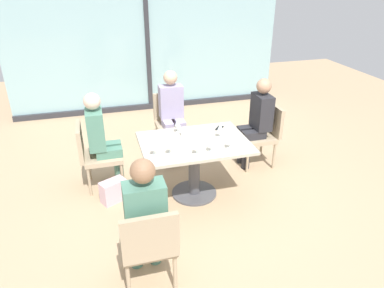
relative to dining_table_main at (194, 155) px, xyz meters
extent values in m
plane|color=tan|center=(0.00, 0.00, -0.55)|extent=(12.00, 12.00, 0.00)
cube|color=#91B7BC|center=(0.00, 3.20, 0.80)|extent=(5.15, 0.03, 2.70)
cube|color=#2D2D33|center=(0.00, 3.17, 0.80)|extent=(0.08, 0.06, 2.70)
cube|color=#2D2D33|center=(0.00, 3.17, -0.50)|extent=(5.15, 0.10, 0.10)
cube|color=#BCB29E|center=(0.00, 0.00, 0.16)|extent=(1.26, 0.92, 0.04)
cylinder|color=#4C4C51|center=(0.00, 0.00, -0.20)|extent=(0.14, 0.14, 0.69)
cylinder|color=#4C4C51|center=(0.00, 0.00, -0.54)|extent=(0.56, 0.56, 0.02)
cube|color=tan|center=(0.00, 1.19, -0.13)|extent=(0.46, 0.46, 0.06)
cube|color=tan|center=(0.00, 1.44, 0.11)|extent=(0.46, 0.05, 0.42)
cylinder|color=tan|center=(-0.20, 0.99, -0.35)|extent=(0.04, 0.04, 0.39)
cylinder|color=tan|center=(0.20, 0.99, -0.35)|extent=(0.04, 0.04, 0.39)
cylinder|color=tan|center=(-0.20, 1.39, -0.35)|extent=(0.04, 0.04, 0.39)
cylinder|color=tan|center=(0.20, 1.39, -0.35)|extent=(0.04, 0.04, 0.39)
cube|color=tan|center=(-1.05, 0.51, -0.13)|extent=(0.46, 0.46, 0.06)
cube|color=tan|center=(-1.30, 0.51, 0.11)|extent=(0.05, 0.46, 0.42)
cylinder|color=tan|center=(-0.85, 0.31, -0.35)|extent=(0.04, 0.04, 0.39)
cylinder|color=tan|center=(-0.85, 0.71, -0.35)|extent=(0.04, 0.04, 0.39)
cylinder|color=tan|center=(-1.25, 0.31, -0.35)|extent=(0.04, 0.04, 0.39)
cylinder|color=tan|center=(-1.25, 0.71, -0.35)|extent=(0.04, 0.04, 0.39)
cube|color=tan|center=(1.05, 0.51, -0.13)|extent=(0.46, 0.46, 0.06)
cube|color=tan|center=(1.30, 0.51, 0.11)|extent=(0.05, 0.46, 0.42)
cylinder|color=tan|center=(0.85, 0.71, -0.35)|extent=(0.04, 0.04, 0.39)
cylinder|color=tan|center=(0.85, 0.31, -0.35)|extent=(0.04, 0.04, 0.39)
cylinder|color=tan|center=(1.25, 0.71, -0.35)|extent=(0.04, 0.04, 0.39)
cylinder|color=tan|center=(1.25, 0.31, -0.35)|extent=(0.04, 0.04, 0.39)
cube|color=tan|center=(-0.77, -1.19, -0.13)|extent=(0.46, 0.46, 0.06)
cube|color=tan|center=(-0.77, -1.44, 0.11)|extent=(0.46, 0.05, 0.42)
cylinder|color=tan|center=(-0.57, -0.99, -0.35)|extent=(0.04, 0.04, 0.39)
cylinder|color=tan|center=(-0.97, -0.99, -0.35)|extent=(0.04, 0.04, 0.39)
cylinder|color=tan|center=(-0.57, -1.39, -0.35)|extent=(0.04, 0.04, 0.39)
cylinder|color=tan|center=(-0.97, -1.39, -0.35)|extent=(0.04, 0.04, 0.39)
cylinder|color=#9E93B7|center=(-0.09, 1.01, -0.32)|extent=(0.11, 0.11, 0.45)
cube|color=#9E93B7|center=(-0.09, 1.11, -0.04)|extent=(0.13, 0.32, 0.11)
cylinder|color=#9E93B7|center=(0.09, 1.01, -0.32)|extent=(0.11, 0.11, 0.45)
cube|color=#9E93B7|center=(0.09, 1.11, -0.04)|extent=(0.13, 0.32, 0.11)
cube|color=#9E93B7|center=(0.00, 1.24, 0.25)|extent=(0.34, 0.20, 0.48)
sphere|color=#D8AD8C|center=(0.00, 1.24, 0.61)|extent=(0.20, 0.20, 0.20)
cylinder|color=#4C7F6B|center=(-0.87, 0.42, -0.32)|extent=(0.11, 0.11, 0.45)
cube|color=#4C7F6B|center=(-0.97, 0.42, -0.04)|extent=(0.32, 0.13, 0.11)
cylinder|color=#4C7F6B|center=(-0.87, 0.60, -0.32)|extent=(0.11, 0.11, 0.45)
cube|color=#4C7F6B|center=(-0.97, 0.60, -0.04)|extent=(0.32, 0.13, 0.11)
cube|color=#4C7F6B|center=(-1.10, 0.51, 0.25)|extent=(0.20, 0.34, 0.48)
sphere|color=beige|center=(-1.10, 0.51, 0.61)|extent=(0.20, 0.20, 0.20)
cylinder|color=#28282D|center=(0.87, 0.60, -0.32)|extent=(0.11, 0.11, 0.45)
cube|color=#28282D|center=(0.97, 0.60, -0.04)|extent=(0.32, 0.13, 0.11)
cylinder|color=#28282D|center=(0.87, 0.42, -0.32)|extent=(0.11, 0.11, 0.45)
cube|color=#28282D|center=(0.97, 0.42, -0.04)|extent=(0.32, 0.13, 0.11)
cube|color=#28282D|center=(1.10, 0.51, 0.25)|extent=(0.20, 0.34, 0.48)
sphere|color=tan|center=(1.10, 0.51, 0.61)|extent=(0.20, 0.20, 0.20)
cylinder|color=#4C7F6B|center=(-0.68, -1.01, -0.32)|extent=(0.11, 0.11, 0.45)
cube|color=#4C7F6B|center=(-0.68, -1.11, -0.04)|extent=(0.13, 0.32, 0.11)
cylinder|color=#4C7F6B|center=(-0.86, -1.01, -0.32)|extent=(0.11, 0.11, 0.45)
cube|color=#4C7F6B|center=(-0.86, -1.11, -0.04)|extent=(0.13, 0.32, 0.11)
cube|color=#4C7F6B|center=(-0.77, -1.24, 0.25)|extent=(0.34, 0.20, 0.48)
sphere|color=#936B4C|center=(-0.77, -1.24, 0.61)|extent=(0.20, 0.20, 0.20)
cylinder|color=silver|center=(0.33, -0.28, 0.18)|extent=(0.06, 0.06, 0.00)
cylinder|color=silver|center=(0.33, -0.28, 0.23)|extent=(0.01, 0.01, 0.08)
cone|color=silver|center=(0.33, -0.28, 0.32)|extent=(0.07, 0.07, 0.09)
cylinder|color=silver|center=(-0.34, -0.23, 0.18)|extent=(0.06, 0.06, 0.00)
cylinder|color=silver|center=(-0.34, -0.23, 0.23)|extent=(0.01, 0.01, 0.08)
cone|color=silver|center=(-0.34, -0.23, 0.32)|extent=(0.07, 0.07, 0.09)
cylinder|color=silver|center=(0.11, -0.30, 0.18)|extent=(0.06, 0.06, 0.00)
cylinder|color=silver|center=(0.11, -0.30, 0.23)|extent=(0.01, 0.01, 0.08)
cone|color=silver|center=(0.11, -0.30, 0.32)|extent=(0.07, 0.07, 0.09)
cylinder|color=silver|center=(-0.52, -0.21, 0.18)|extent=(0.06, 0.06, 0.00)
cylinder|color=silver|center=(-0.52, -0.21, 0.23)|extent=(0.01, 0.01, 0.08)
cone|color=silver|center=(-0.52, -0.21, 0.32)|extent=(0.07, 0.07, 0.09)
cylinder|color=silver|center=(-0.13, 0.30, 0.18)|extent=(0.06, 0.06, 0.00)
cylinder|color=silver|center=(-0.13, 0.30, 0.23)|extent=(0.01, 0.01, 0.08)
cone|color=silver|center=(-0.13, 0.30, 0.32)|extent=(0.07, 0.07, 0.09)
cylinder|color=silver|center=(-0.06, -0.32, 0.18)|extent=(0.06, 0.06, 0.00)
cylinder|color=silver|center=(-0.06, -0.32, 0.23)|extent=(0.01, 0.01, 0.08)
cone|color=silver|center=(-0.06, -0.32, 0.32)|extent=(0.07, 0.07, 0.09)
cylinder|color=silver|center=(0.33, 0.03, 0.18)|extent=(0.06, 0.06, 0.00)
cylinder|color=silver|center=(0.33, 0.03, 0.23)|extent=(0.01, 0.01, 0.08)
cone|color=silver|center=(0.33, 0.03, 0.32)|extent=(0.07, 0.07, 0.09)
cylinder|color=white|center=(-0.08, 0.19, 0.23)|extent=(0.08, 0.08, 0.09)
cube|color=black|center=(0.41, 0.28, 0.18)|extent=(0.15, 0.16, 0.01)
cube|color=#232328|center=(-0.10, 0.82, -0.41)|extent=(0.32, 0.21, 0.28)
cube|color=beige|center=(-0.98, 0.12, -0.41)|extent=(0.34, 0.28, 0.28)
camera|label=1|loc=(-1.04, -3.62, 2.02)|focal=33.50mm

